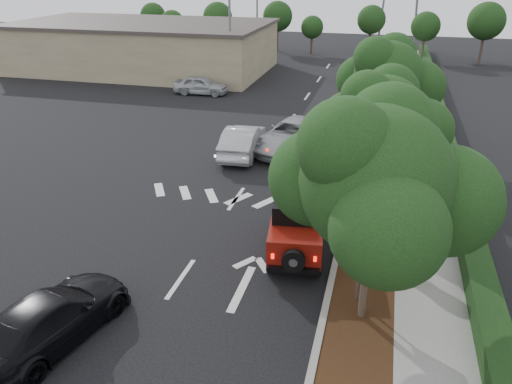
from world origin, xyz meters
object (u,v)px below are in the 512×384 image
(black_suv_oncoming, at_px, (51,318))
(speed_hump_sign, at_px, (360,258))
(red_jeep, at_px, (297,224))
(silver_suv_ahead, at_px, (294,136))

(black_suv_oncoming, relative_size, speed_hump_sign, 2.08)
(red_jeep, height_order, silver_suv_ahead, red_jeep)
(silver_suv_ahead, bearing_deg, speed_hump_sign, -56.21)
(red_jeep, bearing_deg, silver_suv_ahead, 93.65)
(speed_hump_sign, bearing_deg, black_suv_oncoming, -151.54)
(red_jeep, relative_size, black_suv_oncoming, 0.85)
(silver_suv_ahead, relative_size, speed_hump_sign, 2.50)
(red_jeep, distance_m, black_suv_oncoming, 8.06)
(red_jeep, distance_m, speed_hump_sign, 3.40)
(red_jeep, distance_m, silver_suv_ahead, 10.01)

